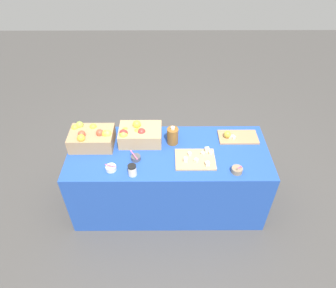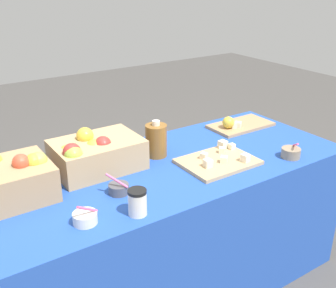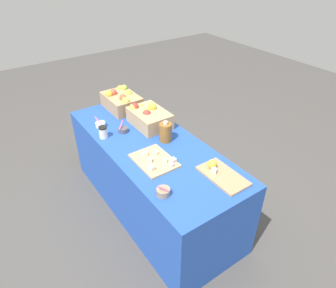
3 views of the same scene
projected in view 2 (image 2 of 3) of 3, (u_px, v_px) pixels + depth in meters
ground_plane at (164, 285)px, 2.27m from camera, size 10.00×10.00×0.00m
table at (164, 230)px, 2.13m from camera, size 1.90×0.76×0.74m
apple_crate_middle at (95, 154)px, 1.92m from camera, size 0.41×0.28×0.20m
cutting_board_front at (219, 161)px, 2.01m from camera, size 0.36×0.27×0.06m
cutting_board_back at (238, 125)px, 2.46m from camera, size 0.39×0.21×0.09m
sample_bowl_near at (85, 218)px, 1.53m from camera, size 0.10×0.09×0.10m
sample_bowl_mid at (119, 188)px, 1.74m from camera, size 0.09×0.10×0.10m
sample_bowl_far at (291, 153)px, 2.07m from camera, size 0.10×0.10×0.09m
cider_jug at (156, 140)px, 2.07m from camera, size 0.11×0.11×0.19m
coffee_cup at (137, 202)px, 1.57m from camera, size 0.07×0.07×0.11m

